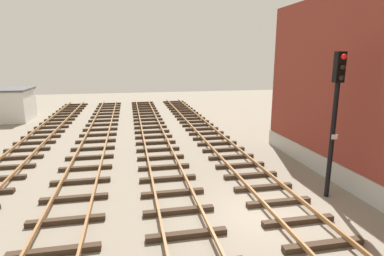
% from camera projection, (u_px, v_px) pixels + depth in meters
% --- Properties ---
extents(ground_plane, '(80.00, 80.00, 0.00)m').
position_uv_depth(ground_plane, '(265.00, 216.00, 10.73)').
color(ground_plane, slate).
extents(track_near_building, '(2.50, 57.83, 0.32)m').
position_uv_depth(track_near_building, '(288.00, 210.00, 10.86)').
color(track_near_building, '#38281C').
rests_on(track_near_building, ground).
extents(track_centre, '(2.50, 57.83, 0.32)m').
position_uv_depth(track_centre, '(182.00, 221.00, 10.13)').
color(track_centre, '#38281C').
rests_on(track_centre, ground).
extents(track_far, '(2.50, 57.83, 0.32)m').
position_uv_depth(track_far, '(61.00, 234.00, 9.40)').
color(track_far, '#38281C').
rests_on(track_far, ground).
extents(signal_mast, '(0.36, 0.40, 5.56)m').
position_uv_depth(signal_mast, '(335.00, 109.00, 11.46)').
color(signal_mast, black).
rests_on(signal_mast, ground).
extents(control_hut, '(3.00, 3.80, 2.76)m').
position_uv_depth(control_hut, '(13.00, 104.00, 26.79)').
color(control_hut, silver).
rests_on(control_hut, ground).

